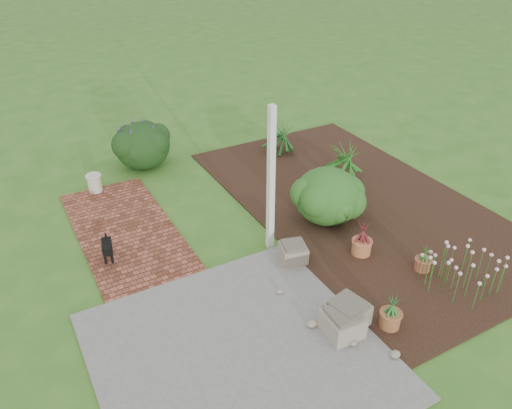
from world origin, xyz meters
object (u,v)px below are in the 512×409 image
stone_trough_near (347,314)px  evergreen_shrub (327,195)px  black_dog (107,247)px  cream_ceramic_urn (94,183)px

stone_trough_near → evergreen_shrub: 2.69m
black_dog → cream_ceramic_urn: 2.41m
evergreen_shrub → stone_trough_near: bearing=-119.8°
stone_trough_near → cream_ceramic_urn: size_ratio=1.37×
stone_trough_near → cream_ceramic_urn: (-2.11, 5.36, 0.02)m
cream_ceramic_urn → evergreen_shrub: 4.60m
stone_trough_near → black_dog: bearing=129.6°
black_dog → evergreen_shrub: evergreen_shrub is taller
stone_trough_near → cream_ceramic_urn: 5.76m
stone_trough_near → black_dog: size_ratio=0.97×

